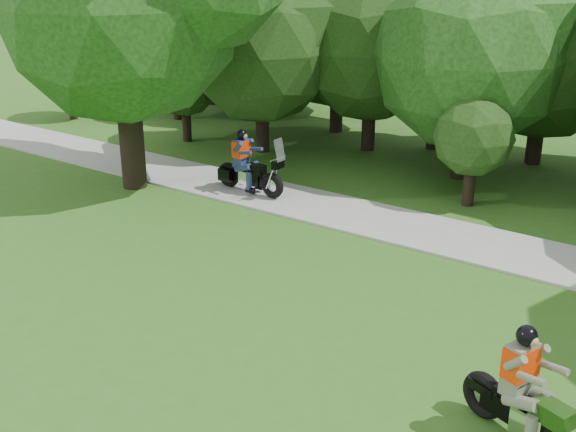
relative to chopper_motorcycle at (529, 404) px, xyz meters
The scene contains 3 objects.
walkway 6.68m from the chopper_motorcycle, 108.39° to the left, with size 60.00×2.20×0.06m, color gray.
chopper_motorcycle is the anchor object (origin of this frame).
touring_motorcycle 11.44m from the chopper_motorcycle, 147.51° to the left, with size 2.27×0.70×1.73m.
Camera 1 is at (4.08, -6.96, 6.61)m, focal length 45.00 mm.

